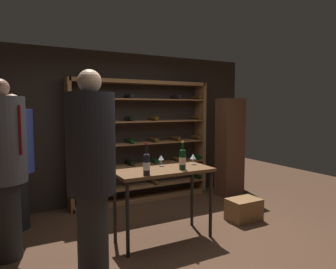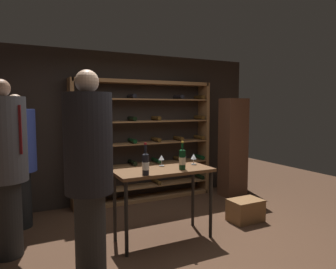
{
  "view_description": "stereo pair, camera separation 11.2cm",
  "coord_description": "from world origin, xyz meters",
  "px_view_note": "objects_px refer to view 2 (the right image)",
  "views": [
    {
      "loc": [
        -1.92,
        -3.13,
        1.69
      ],
      "look_at": [
        -0.09,
        0.27,
        1.34
      ],
      "focal_mm": 32.66,
      "sensor_mm": 36.0,
      "label": 1
    },
    {
      "loc": [
        -1.82,
        -3.18,
        1.69
      ],
      "look_at": [
        -0.09,
        0.27,
        1.34
      ],
      "focal_mm": 32.66,
      "sensor_mm": 36.0,
      "label": 2
    }
  ],
  "objects_px": {
    "wine_glass_stemmed_left": "(161,158)",
    "wine_rack": "(144,141)",
    "tasting_table": "(163,178)",
    "person_host_in_suit": "(89,167)",
    "wine_glass_stemmed_right": "(194,157)",
    "person_guest_blue_shirt": "(17,155)",
    "wine_crate": "(245,210)",
    "display_cabinet": "(233,148)",
    "wine_bottle_gold_foil": "(146,164)",
    "wine_bottle_green_slim": "(182,159)",
    "person_bystander_dark_jacket": "(4,160)"
  },
  "relations": [
    {
      "from": "person_guest_blue_shirt",
      "to": "wine_glass_stemmed_right",
      "type": "height_order",
      "value": "person_guest_blue_shirt"
    },
    {
      "from": "wine_bottle_gold_foil",
      "to": "person_host_in_suit",
      "type": "bearing_deg",
      "value": -156.2
    },
    {
      "from": "person_guest_blue_shirt",
      "to": "display_cabinet",
      "type": "xyz_separation_m",
      "value": [
        3.65,
        -0.1,
        -0.1
      ]
    },
    {
      "from": "tasting_table",
      "to": "person_guest_blue_shirt",
      "type": "distance_m",
      "value": 2.07
    },
    {
      "from": "person_host_in_suit",
      "to": "wine_rack",
      "type": "bearing_deg",
      "value": -76.36
    },
    {
      "from": "person_bystander_dark_jacket",
      "to": "display_cabinet",
      "type": "bearing_deg",
      "value": 52.7
    },
    {
      "from": "person_bystander_dark_jacket",
      "to": "person_host_in_suit",
      "type": "bearing_deg",
      "value": -9.79
    },
    {
      "from": "person_bystander_dark_jacket",
      "to": "tasting_table",
      "type": "bearing_deg",
      "value": 28.86
    },
    {
      "from": "wine_bottle_gold_foil",
      "to": "display_cabinet",
      "type": "bearing_deg",
      "value": 30.1
    },
    {
      "from": "tasting_table",
      "to": "person_host_in_suit",
      "type": "bearing_deg",
      "value": -153.44
    },
    {
      "from": "person_host_in_suit",
      "to": "person_guest_blue_shirt",
      "type": "bearing_deg",
      "value": -24.12
    },
    {
      "from": "person_bystander_dark_jacket",
      "to": "wine_bottle_gold_foil",
      "type": "height_order",
      "value": "person_bystander_dark_jacket"
    },
    {
      "from": "person_host_in_suit",
      "to": "wine_glass_stemmed_right",
      "type": "bearing_deg",
      "value": -110.67
    },
    {
      "from": "wine_rack",
      "to": "wine_glass_stemmed_right",
      "type": "bearing_deg",
      "value": -86.71
    },
    {
      "from": "display_cabinet",
      "to": "wine_glass_stemmed_right",
      "type": "xyz_separation_m",
      "value": [
        -1.51,
        -1.05,
        0.09
      ]
    },
    {
      "from": "wine_crate",
      "to": "tasting_table",
      "type": "bearing_deg",
      "value": -179.3
    },
    {
      "from": "wine_crate",
      "to": "wine_bottle_gold_foil",
      "type": "xyz_separation_m",
      "value": [
        -1.68,
        -0.22,
        0.88
      ]
    },
    {
      "from": "tasting_table",
      "to": "wine_glass_stemmed_left",
      "type": "bearing_deg",
      "value": 70.65
    },
    {
      "from": "wine_rack",
      "to": "display_cabinet",
      "type": "height_order",
      "value": "wine_rack"
    },
    {
      "from": "wine_glass_stemmed_right",
      "to": "person_guest_blue_shirt",
      "type": "bearing_deg",
      "value": 151.63
    },
    {
      "from": "person_host_in_suit",
      "to": "person_bystander_dark_jacket",
      "type": "xyz_separation_m",
      "value": [
        -0.73,
        0.9,
        -0.02
      ]
    },
    {
      "from": "wine_glass_stemmed_left",
      "to": "wine_bottle_green_slim",
      "type": "bearing_deg",
      "value": -68.78
    },
    {
      "from": "wine_glass_stemmed_left",
      "to": "wine_rack",
      "type": "bearing_deg",
      "value": 76.65
    },
    {
      "from": "person_host_in_suit",
      "to": "wine_crate",
      "type": "relative_size",
      "value": 4.23
    },
    {
      "from": "person_bystander_dark_jacket",
      "to": "wine_crate",
      "type": "bearing_deg",
      "value": 34.46
    },
    {
      "from": "wine_bottle_gold_foil",
      "to": "wine_glass_stemmed_right",
      "type": "height_order",
      "value": "wine_bottle_gold_foil"
    },
    {
      "from": "wine_bottle_green_slim",
      "to": "person_host_in_suit",
      "type": "bearing_deg",
      "value": -162.28
    },
    {
      "from": "tasting_table",
      "to": "wine_glass_stemmed_left",
      "type": "relative_size",
      "value": 8.64
    },
    {
      "from": "person_guest_blue_shirt",
      "to": "wine_glass_stemmed_left",
      "type": "relative_size",
      "value": 12.96
    },
    {
      "from": "display_cabinet",
      "to": "person_guest_blue_shirt",
      "type": "bearing_deg",
      "value": 178.36
    },
    {
      "from": "person_bystander_dark_jacket",
      "to": "wine_bottle_gold_foil",
      "type": "relative_size",
      "value": 5.32
    },
    {
      "from": "wine_crate",
      "to": "wine_glass_stemmed_left",
      "type": "bearing_deg",
      "value": 171.4
    },
    {
      "from": "person_bystander_dark_jacket",
      "to": "wine_glass_stemmed_left",
      "type": "height_order",
      "value": "person_bystander_dark_jacket"
    },
    {
      "from": "person_host_in_suit",
      "to": "wine_glass_stemmed_left",
      "type": "bearing_deg",
      "value": -99.38
    },
    {
      "from": "person_bystander_dark_jacket",
      "to": "wine_crate",
      "type": "height_order",
      "value": "person_bystander_dark_jacket"
    },
    {
      "from": "wine_bottle_gold_foil",
      "to": "wine_glass_stemmed_left",
      "type": "relative_size",
      "value": 2.6
    },
    {
      "from": "wine_bottle_gold_foil",
      "to": "wine_glass_stemmed_left",
      "type": "bearing_deg",
      "value": 46.08
    },
    {
      "from": "person_guest_blue_shirt",
      "to": "wine_crate",
      "type": "relative_size",
      "value": 3.88
    },
    {
      "from": "wine_rack",
      "to": "person_host_in_suit",
      "type": "distance_m",
      "value": 2.62
    },
    {
      "from": "wine_bottle_green_slim",
      "to": "wine_rack",
      "type": "bearing_deg",
      "value": 83.11
    },
    {
      "from": "person_bystander_dark_jacket",
      "to": "display_cabinet",
      "type": "xyz_separation_m",
      "value": [
        3.79,
        0.77,
        -0.18
      ]
    },
    {
      "from": "wine_crate",
      "to": "person_guest_blue_shirt",
      "type": "bearing_deg",
      "value": 157.39
    },
    {
      "from": "tasting_table",
      "to": "wine_bottle_gold_foil",
      "type": "bearing_deg",
      "value": -147.89
    },
    {
      "from": "person_bystander_dark_jacket",
      "to": "wine_crate",
      "type": "relative_size",
      "value": 4.15
    },
    {
      "from": "wine_glass_stemmed_right",
      "to": "wine_rack",
      "type": "bearing_deg",
      "value": 93.29
    },
    {
      "from": "person_guest_blue_shirt",
      "to": "wine_bottle_green_slim",
      "type": "bearing_deg",
      "value": 101.88
    },
    {
      "from": "wine_rack",
      "to": "display_cabinet",
      "type": "xyz_separation_m",
      "value": [
        1.6,
        -0.51,
        -0.15
      ]
    },
    {
      "from": "wine_crate",
      "to": "person_bystander_dark_jacket",
      "type": "bearing_deg",
      "value": 173.24
    },
    {
      "from": "wine_crate",
      "to": "wine_glass_stemmed_right",
      "type": "bearing_deg",
      "value": 173.98
    },
    {
      "from": "wine_glass_stemmed_left",
      "to": "wine_glass_stemmed_right",
      "type": "bearing_deg",
      "value": -13.54
    }
  ]
}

